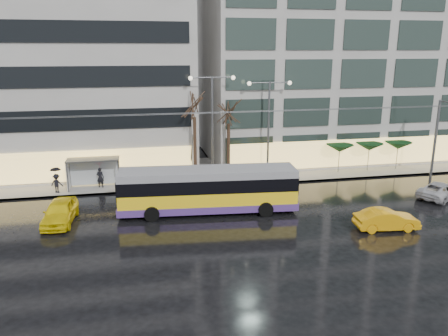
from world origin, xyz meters
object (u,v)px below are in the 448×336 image
object	(u,v)px
bus_shelter	(89,167)
street_lamp_near	(212,114)
trolleybus	(208,191)
taxi_a	(60,212)

from	to	relation	value
bus_shelter	street_lamp_near	bearing A→B (deg)	0.63
trolleybus	bus_shelter	size ratio (longest dim) A/B	3.02
trolleybus	taxi_a	world-z (taller)	trolleybus
bus_shelter	taxi_a	xyz separation A→B (m)	(-1.31, -7.15, -1.18)
taxi_a	bus_shelter	bearing A→B (deg)	83.70
trolleybus	street_lamp_near	bearing A→B (deg)	77.39
taxi_a	street_lamp_near	bearing A→B (deg)	35.93
street_lamp_near	taxi_a	bearing A→B (deg)	-148.16
street_lamp_near	taxi_a	xyz separation A→B (m)	(-11.69, -7.26, -5.21)
bus_shelter	street_lamp_near	size ratio (longest dim) A/B	0.47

